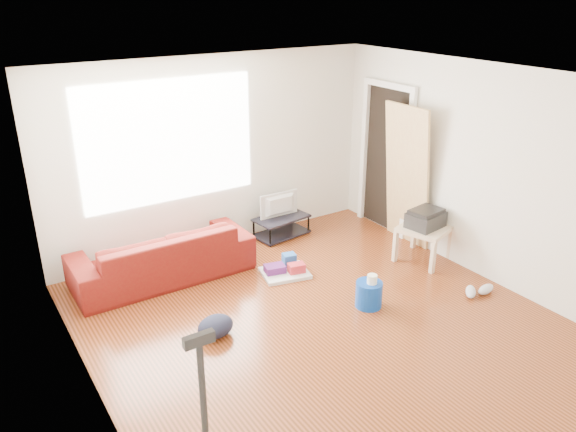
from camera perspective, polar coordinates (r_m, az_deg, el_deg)
room at (r=5.44m, az=4.06°, el=0.66°), size 4.51×5.01×2.51m
sofa at (r=6.97m, az=-12.44°, el=-6.09°), size 2.11×0.82×0.62m
tv_stand at (r=7.84m, az=-0.68°, el=-0.98°), size 0.80×0.52×0.28m
tv at (r=7.73m, az=-0.69°, el=1.07°), size 0.59×0.08×0.34m
side_table at (r=7.27m, az=13.68°, el=-1.59°), size 0.71×0.71×0.46m
printer at (r=7.19m, az=13.81°, el=-0.23°), size 0.49×0.40×0.23m
bucket at (r=6.31m, az=8.13°, el=-9.02°), size 0.37×0.37×0.29m
toilet_paper at (r=6.20m, az=8.47°, el=-7.55°), size 0.11×0.11×0.10m
cleaning_tray at (r=6.86m, az=-0.27°, el=-5.44°), size 0.63×0.55×0.20m
backpack at (r=5.82m, az=-7.32°, el=-11.94°), size 0.45×0.39×0.21m
sneakers at (r=6.78m, az=18.77°, el=-7.18°), size 0.45×0.25×0.10m
door_panel at (r=7.89m, az=11.45°, el=-2.48°), size 0.24×0.76×1.88m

